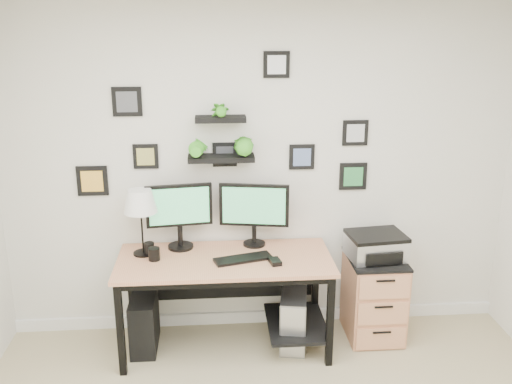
{
  "coord_description": "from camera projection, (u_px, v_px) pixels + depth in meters",
  "views": [
    {
      "loc": [
        -0.37,
        -2.28,
        2.48
      ],
      "look_at": [
        -0.04,
        1.83,
        1.2
      ],
      "focal_mm": 40.0,
      "sensor_mm": 36.0,
      "label": 1
    }
  ],
  "objects": [
    {
      "name": "keyboard",
      "position": [
        243.0,
        259.0,
        4.21
      ],
      "size": [
        0.45,
        0.25,
        0.02
      ],
      "primitive_type": "cube",
      "rotation": [
        0.0,
        0.0,
        0.28
      ],
      "color": "black",
      "rests_on": "desk"
    },
    {
      "name": "monitor_right",
      "position": [
        254.0,
        209.0,
        4.4
      ],
      "size": [
        0.54,
        0.2,
        0.5
      ],
      "color": "black",
      "rests_on": "desk"
    },
    {
      "name": "table_lamp",
      "position": [
        140.0,
        203.0,
        4.2
      ],
      "size": [
        0.25,
        0.25,
        0.51
      ],
      "color": "black",
      "rests_on": "desk"
    },
    {
      "name": "room",
      "position": [
        260.0,
        316.0,
        4.81
      ],
      "size": [
        4.0,
        4.0,
        4.0
      ],
      "color": "tan",
      "rests_on": "ground"
    },
    {
      "name": "monitor_left",
      "position": [
        179.0,
        212.0,
        4.34
      ],
      "size": [
        0.5,
        0.22,
        0.51
      ],
      "color": "black",
      "rests_on": "desk"
    },
    {
      "name": "printer",
      "position": [
        376.0,
        246.0,
        4.43
      ],
      "size": [
        0.46,
        0.39,
        0.19
      ],
      "color": "silver",
      "rests_on": "file_cabinet"
    },
    {
      "name": "mug",
      "position": [
        154.0,
        254.0,
        4.2
      ],
      "size": [
        0.09,
        0.09,
        0.1
      ],
      "primitive_type": "cylinder",
      "color": "black",
      "rests_on": "desk"
    },
    {
      "name": "desk",
      "position": [
        230.0,
        271.0,
        4.32
      ],
      "size": [
        1.6,
        0.7,
        0.75
      ],
      "color": "tan",
      "rests_on": "ground"
    },
    {
      "name": "pc_tower_black",
      "position": [
        144.0,
        322.0,
        4.4
      ],
      "size": [
        0.19,
        0.43,
        0.43
      ],
      "primitive_type": "cube",
      "rotation": [
        0.0,
        0.0,
        -0.0
      ],
      "color": "black",
      "rests_on": "ground"
    },
    {
      "name": "pen_cup",
      "position": [
        149.0,
        249.0,
        4.3
      ],
      "size": [
        0.08,
        0.08,
        0.1
      ],
      "primitive_type": "cylinder",
      "color": "black",
      "rests_on": "desk"
    },
    {
      "name": "file_cabinet",
      "position": [
        374.0,
        297.0,
        4.55
      ],
      "size": [
        0.43,
        0.53,
        0.67
      ],
      "color": "tan",
      "rests_on": "ground"
    },
    {
      "name": "wall_decor",
      "position": [
        224.0,
        136.0,
        4.27
      ],
      "size": [
        2.25,
        0.18,
        1.08
      ],
      "color": "black",
      "rests_on": "ground"
    },
    {
      "name": "mouse",
      "position": [
        275.0,
        262.0,
        4.15
      ],
      "size": [
        0.09,
        0.12,
        0.03
      ],
      "primitive_type": "cube",
      "rotation": [
        0.0,
        0.0,
        0.2
      ],
      "color": "black",
      "rests_on": "desk"
    },
    {
      "name": "pc_tower_grey",
      "position": [
        293.0,
        318.0,
        4.45
      ],
      "size": [
        0.27,
        0.47,
        0.44
      ],
      "color": "gray",
      "rests_on": "ground"
    }
  ]
}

